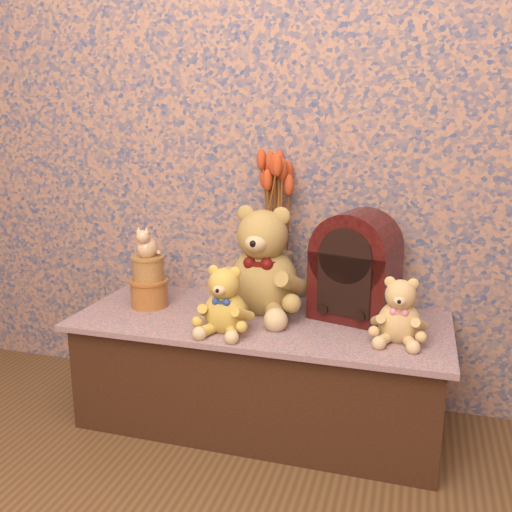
{
  "coord_description": "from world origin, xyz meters",
  "views": [
    {
      "loc": [
        0.52,
        -0.55,
        1.09
      ],
      "look_at": [
        0.0,
        1.19,
        0.64
      ],
      "focal_mm": 38.8,
      "sensor_mm": 36.0,
      "label": 1
    }
  ],
  "objects_px": {
    "cathedral_radio": "(356,265)",
    "cat_figurine": "(147,241)",
    "teddy_large": "(264,255)",
    "biscuit_tin_lower": "(149,293)",
    "teddy_medium": "(225,296)",
    "ceramic_vase": "(276,278)",
    "teddy_small": "(400,306)"
  },
  "relations": [
    {
      "from": "cathedral_radio",
      "to": "cat_figurine",
      "type": "distance_m",
      "value": 0.76
    },
    {
      "from": "teddy_large",
      "to": "cat_figurine",
      "type": "distance_m",
      "value": 0.44
    },
    {
      "from": "teddy_medium",
      "to": "cathedral_radio",
      "type": "xyz_separation_m",
      "value": [
        0.4,
        0.25,
        0.07
      ]
    },
    {
      "from": "teddy_small",
      "to": "cat_figurine",
      "type": "bearing_deg",
      "value": 177.46
    },
    {
      "from": "teddy_large",
      "to": "ceramic_vase",
      "type": "height_order",
      "value": "teddy_large"
    },
    {
      "from": "teddy_large",
      "to": "cathedral_radio",
      "type": "bearing_deg",
      "value": 6.2
    },
    {
      "from": "teddy_medium",
      "to": "biscuit_tin_lower",
      "type": "distance_m",
      "value": 0.4
    },
    {
      "from": "teddy_medium",
      "to": "cat_figurine",
      "type": "height_order",
      "value": "cat_figurine"
    },
    {
      "from": "cathedral_radio",
      "to": "teddy_small",
      "type": "bearing_deg",
      "value": -31.85
    },
    {
      "from": "teddy_large",
      "to": "cat_figurine",
      "type": "height_order",
      "value": "teddy_large"
    },
    {
      "from": "teddy_large",
      "to": "ceramic_vase",
      "type": "relative_size",
      "value": 2.09
    },
    {
      "from": "biscuit_tin_lower",
      "to": "teddy_small",
      "type": "bearing_deg",
      "value": -4.43
    },
    {
      "from": "teddy_medium",
      "to": "teddy_small",
      "type": "xyz_separation_m",
      "value": [
        0.56,
        0.08,
        -0.01
      ]
    },
    {
      "from": "cat_figurine",
      "to": "teddy_medium",
      "type": "bearing_deg",
      "value": -24.13
    },
    {
      "from": "biscuit_tin_lower",
      "to": "cat_figurine",
      "type": "height_order",
      "value": "cat_figurine"
    },
    {
      "from": "teddy_small",
      "to": "cat_figurine",
      "type": "height_order",
      "value": "cat_figurine"
    },
    {
      "from": "teddy_medium",
      "to": "biscuit_tin_lower",
      "type": "bearing_deg",
      "value": 157.07
    },
    {
      "from": "teddy_large",
      "to": "teddy_small",
      "type": "xyz_separation_m",
      "value": [
        0.49,
        -0.15,
        -0.1
      ]
    },
    {
      "from": "cathedral_radio",
      "to": "teddy_medium",
      "type": "bearing_deg",
      "value": -132.78
    },
    {
      "from": "teddy_large",
      "to": "teddy_medium",
      "type": "relative_size",
      "value": 1.74
    },
    {
      "from": "teddy_small",
      "to": "ceramic_vase",
      "type": "height_order",
      "value": "teddy_small"
    },
    {
      "from": "teddy_large",
      "to": "teddy_small",
      "type": "bearing_deg",
      "value": -14.88
    },
    {
      "from": "teddy_small",
      "to": "cathedral_radio",
      "type": "height_order",
      "value": "cathedral_radio"
    },
    {
      "from": "teddy_medium",
      "to": "teddy_large",
      "type": "bearing_deg",
      "value": 73.1
    },
    {
      "from": "ceramic_vase",
      "to": "cathedral_radio",
      "type": "bearing_deg",
      "value": -12.21
    },
    {
      "from": "biscuit_tin_lower",
      "to": "cat_figurine",
      "type": "relative_size",
      "value": 1.16
    },
    {
      "from": "cathedral_radio",
      "to": "cat_figurine",
      "type": "height_order",
      "value": "cathedral_radio"
    },
    {
      "from": "biscuit_tin_lower",
      "to": "cat_figurine",
      "type": "xyz_separation_m",
      "value": [
        0.0,
        0.0,
        0.2
      ]
    },
    {
      "from": "teddy_medium",
      "to": "biscuit_tin_lower",
      "type": "relative_size",
      "value": 1.74
    },
    {
      "from": "teddy_medium",
      "to": "ceramic_vase",
      "type": "distance_m",
      "value": 0.33
    },
    {
      "from": "teddy_large",
      "to": "cat_figurine",
      "type": "relative_size",
      "value": 3.5
    },
    {
      "from": "teddy_large",
      "to": "biscuit_tin_lower",
      "type": "height_order",
      "value": "teddy_large"
    }
  ]
}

